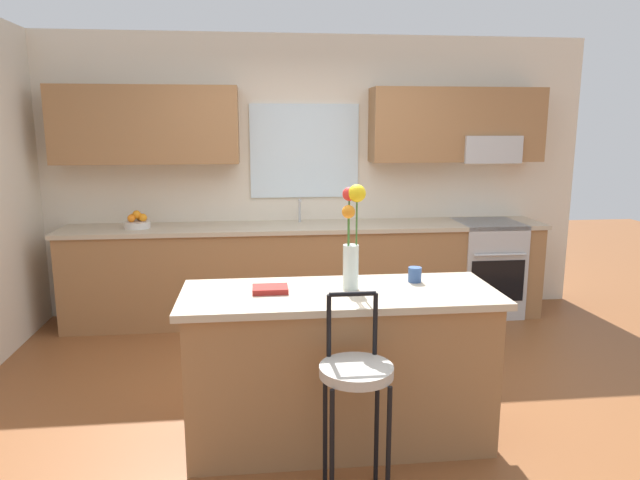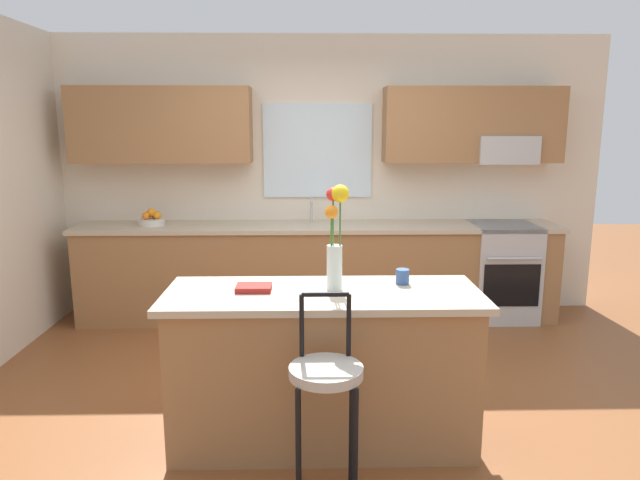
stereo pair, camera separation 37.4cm
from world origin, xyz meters
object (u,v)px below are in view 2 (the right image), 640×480
at_px(oven_range, 501,271).
at_px(cookbook, 254,288).
at_px(bar_stool_near, 326,381).
at_px(fruit_bowl_oranges, 152,219).
at_px(kitchen_island, 323,367).
at_px(flower_vase, 335,235).
at_px(mug_ceramic, 402,277).

relative_size(oven_range, cookbook, 4.60).
xyz_separation_m(bar_stool_near, fruit_bowl_oranges, (-1.56, 2.80, 0.34)).
bearing_deg(oven_range, kitchen_island, -128.90).
xyz_separation_m(bar_stool_near, flower_vase, (0.07, 0.59, 0.60)).
distance_m(flower_vase, mug_ceramic, 0.50).
xyz_separation_m(bar_stool_near, cookbook, (-0.39, 0.58, 0.30)).
distance_m(kitchen_island, mug_ceramic, 0.71).
distance_m(mug_ceramic, fruit_bowl_oranges, 2.92).
height_order(flower_vase, fruit_bowl_oranges, flower_vase).
relative_size(bar_stool_near, fruit_bowl_oranges, 4.34).
height_order(oven_range, cookbook, cookbook).
height_order(flower_vase, cookbook, flower_vase).
bearing_deg(mug_ceramic, bar_stool_near, -124.20).
height_order(kitchen_island, mug_ceramic, mug_ceramic).
height_order(bar_stool_near, cookbook, bar_stool_near).
bearing_deg(flower_vase, fruit_bowl_oranges, 126.33).
bearing_deg(flower_vase, mug_ceramic, 15.72).
bearing_deg(flower_vase, oven_range, 51.82).
relative_size(oven_range, flower_vase, 1.52).
bearing_deg(flower_vase, kitchen_island, -155.54).
distance_m(bar_stool_near, cookbook, 0.76).
height_order(bar_stool_near, fruit_bowl_oranges, fruit_bowl_oranges).
bearing_deg(fruit_bowl_oranges, mug_ceramic, -45.92).
height_order(oven_range, mug_ceramic, mug_ceramic).
relative_size(mug_ceramic, cookbook, 0.45).
xyz_separation_m(bar_stool_near, mug_ceramic, (0.48, 0.70, 0.33)).
bearing_deg(bar_stool_near, oven_range, 57.16).
bearing_deg(mug_ceramic, fruit_bowl_oranges, 134.08).
bearing_deg(oven_range, flower_vase, -128.18).
bearing_deg(cookbook, flower_vase, 0.80).
bearing_deg(oven_range, mug_ceramic, -122.38).
bearing_deg(oven_range, fruit_bowl_oranges, 179.52).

